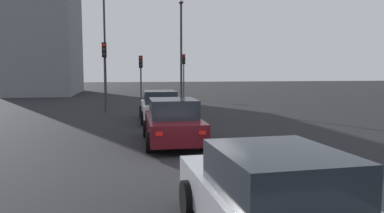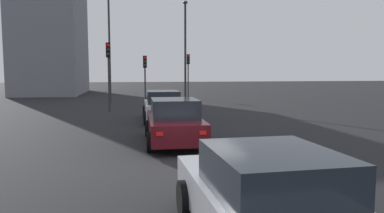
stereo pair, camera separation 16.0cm
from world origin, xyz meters
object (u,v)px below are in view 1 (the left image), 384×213
(street_lamp_far, at_px, (105,38))
(car_silver_third, at_px, (272,201))
(car_white_lead, at_px, (160,106))
(street_lamp_kerbside, at_px, (181,44))
(traffic_light_near_right, at_px, (104,62))
(car_maroon_second, at_px, (173,122))
(traffic_light_near_left, at_px, (141,69))
(traffic_light_far_left, at_px, (184,67))

(street_lamp_far, bearing_deg, car_silver_third, -172.67)
(car_white_lead, bearing_deg, street_lamp_kerbside, -14.85)
(car_silver_third, height_order, traffic_light_near_right, traffic_light_near_right)
(street_lamp_far, bearing_deg, car_maroon_second, -170.49)
(traffic_light_near_left, bearing_deg, street_lamp_far, -137.95)
(car_white_lead, relative_size, car_silver_third, 1.08)
(street_lamp_kerbside, bearing_deg, traffic_light_near_right, 127.58)
(traffic_light_near_left, height_order, traffic_light_far_left, traffic_light_far_left)
(traffic_light_far_left, bearing_deg, car_maroon_second, -5.68)
(car_maroon_second, height_order, car_silver_third, car_maroon_second)
(street_lamp_far, bearing_deg, traffic_light_near_left, -138.70)
(car_white_lead, distance_m, traffic_light_far_left, 15.09)
(car_silver_third, xyz_separation_m, traffic_light_near_right, (18.08, 3.01, 2.35))
(car_maroon_second, relative_size, car_silver_third, 1.03)
(street_lamp_kerbside, bearing_deg, traffic_light_near_left, 86.82)
(traffic_light_near_left, relative_size, traffic_light_far_left, 0.90)
(car_white_lead, height_order, car_maroon_second, car_maroon_second)
(traffic_light_near_right, bearing_deg, street_lamp_kerbside, 127.22)
(car_silver_third, relative_size, street_lamp_far, 0.48)
(traffic_light_far_left, xyz_separation_m, street_lamp_far, (-2.49, 6.91, 2.23))
(car_silver_third, relative_size, street_lamp_kerbside, 0.56)
(car_maroon_second, distance_m, traffic_light_near_left, 14.89)
(car_maroon_second, xyz_separation_m, traffic_light_near_right, (10.40, 2.71, 2.31))
(street_lamp_kerbside, bearing_deg, car_silver_third, 173.75)
(street_lamp_kerbside, bearing_deg, traffic_light_far_left, -11.68)
(car_white_lead, relative_size, traffic_light_near_left, 1.27)
(car_white_lead, bearing_deg, traffic_light_near_right, 34.03)
(traffic_light_far_left, distance_m, street_lamp_far, 7.67)
(car_white_lead, xyz_separation_m, traffic_light_near_left, (8.89, 0.46, 1.92))
(traffic_light_near_right, bearing_deg, traffic_light_near_left, 150.56)
(car_maroon_second, bearing_deg, street_lamp_kerbside, -8.92)
(traffic_light_near_left, bearing_deg, car_white_lead, 3.68)
(car_white_lead, relative_size, traffic_light_far_left, 1.14)
(car_silver_third, distance_m, traffic_light_far_left, 28.33)
(traffic_light_near_right, xyz_separation_m, street_lamp_far, (7.43, 0.27, 2.12))
(traffic_light_near_left, bearing_deg, car_silver_third, 2.24)
(traffic_light_near_left, bearing_deg, street_lamp_kerbside, 87.57)
(car_silver_third, distance_m, street_lamp_far, 26.11)
(car_maroon_second, bearing_deg, car_white_lead, 0.06)
(traffic_light_near_right, xyz_separation_m, traffic_light_far_left, (9.92, -6.63, -0.12))
(traffic_light_near_left, bearing_deg, traffic_light_far_left, 143.64)
(car_silver_third, relative_size, traffic_light_near_left, 1.17)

